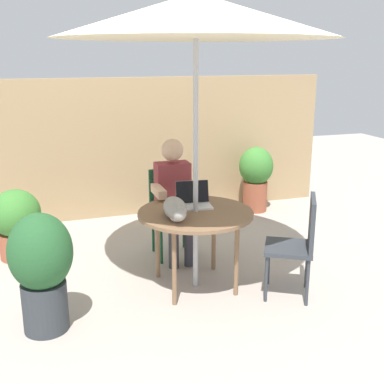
{
  "coord_description": "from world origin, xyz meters",
  "views": [
    {
      "loc": [
        -1.3,
        -3.85,
        2.04
      ],
      "look_at": [
        0.0,
        0.1,
        0.86
      ],
      "focal_mm": 45.75,
      "sensor_mm": 36.0,
      "label": 1
    }
  ],
  "objects": [
    {
      "name": "chair_empty",
      "position": [
        0.78,
        -0.45,
        0.53
      ],
      "size": [
        0.55,
        0.55,
        0.89
      ],
      "color": "#33383F",
      "rests_on": "ground"
    },
    {
      "name": "patio_umbrella",
      "position": [
        0.0,
        0.0,
        2.32
      ],
      "size": [
        2.28,
        2.28,
        2.5
      ],
      "color": "#B7B7BC",
      "rests_on": "ground"
    },
    {
      "name": "fence_back",
      "position": [
        0.0,
        2.23,
        0.88
      ],
      "size": [
        5.01,
        0.08,
        1.76
      ],
      "primitive_type": "cube",
      "color": "tan",
      "rests_on": "ground"
    },
    {
      "name": "person_seated",
      "position": [
        0.0,
        0.66,
        0.7
      ],
      "size": [
        0.48,
        0.48,
        1.23
      ],
      "color": "maroon",
      "rests_on": "ground"
    },
    {
      "name": "laptop",
      "position": [
        0.04,
        0.18,
        0.77
      ],
      "size": [
        0.33,
        0.28,
        0.21
      ],
      "color": "silver",
      "rests_on": "patio_table"
    },
    {
      "name": "potted_plant_by_chair",
      "position": [
        -1.32,
        -0.34,
        0.53
      ],
      "size": [
        0.47,
        0.47,
        0.93
      ],
      "color": "#33383D",
      "rests_on": "ground"
    },
    {
      "name": "ground_plane",
      "position": [
        0.0,
        0.0,
        0.0
      ],
      "size": [
        14.0,
        14.0,
        0.0
      ],
      "primitive_type": "plane",
      "color": "#ADA399"
    },
    {
      "name": "cat",
      "position": [
        -0.22,
        -0.13,
        0.79
      ],
      "size": [
        0.24,
        0.65,
        0.17
      ],
      "color": "gray",
      "rests_on": "patio_table"
    },
    {
      "name": "chair_occupied",
      "position": [
        0.0,
        0.82,
        0.53
      ],
      "size": [
        0.4,
        0.4,
        0.89
      ],
      "color": "#194C2D",
      "rests_on": "ground"
    },
    {
      "name": "patio_table",
      "position": [
        0.0,
        0.0,
        0.65
      ],
      "size": [
        1.01,
        1.01,
        0.71
      ],
      "color": "brown",
      "rests_on": "ground"
    },
    {
      "name": "potted_plant_corner",
      "position": [
        1.47,
        1.86,
        0.5
      ],
      "size": [
        0.45,
        0.45,
        0.86
      ],
      "color": "#9E5138",
      "rests_on": "ground"
    },
    {
      "name": "potted_plant_near_fence",
      "position": [
        -1.53,
        1.18,
        0.4
      ],
      "size": [
        0.5,
        0.5,
        0.72
      ],
      "color": "#9E5138",
      "rests_on": "ground"
    }
  ]
}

